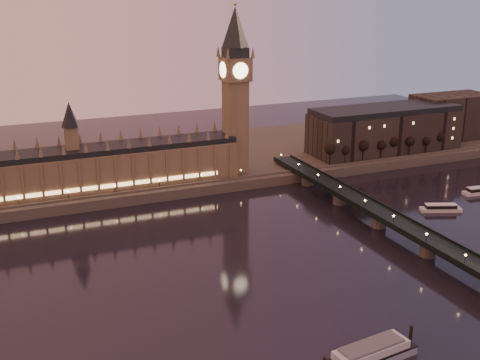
% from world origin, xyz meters
% --- Properties ---
extents(ground, '(700.00, 700.00, 0.00)m').
position_xyz_m(ground, '(0.00, 0.00, 0.00)').
color(ground, black).
rests_on(ground, ground).
extents(far_embankment, '(560.00, 130.00, 6.00)m').
position_xyz_m(far_embankment, '(30.00, 165.00, 3.00)').
color(far_embankment, '#423D35').
rests_on(far_embankment, ground).
extents(palace_of_westminster, '(180.00, 26.62, 52.00)m').
position_xyz_m(palace_of_westminster, '(-40.12, 120.99, 21.71)').
color(palace_of_westminster, brown).
rests_on(palace_of_westminster, ground).
extents(big_ben, '(17.68, 17.68, 104.00)m').
position_xyz_m(big_ben, '(53.99, 120.99, 63.95)').
color(big_ben, brown).
rests_on(big_ben, ground).
extents(westminster_bridge, '(13.20, 260.00, 15.30)m').
position_xyz_m(westminster_bridge, '(91.61, 0.00, 5.52)').
color(westminster_bridge, black).
rests_on(westminster_bridge, ground).
extents(city_block, '(155.00, 45.00, 34.00)m').
position_xyz_m(city_block, '(194.94, 130.93, 22.24)').
color(city_block, black).
rests_on(city_block, ground).
extents(bare_tree_0, '(6.28, 6.28, 12.76)m').
position_xyz_m(bare_tree_0, '(116.54, 109.00, 15.53)').
color(bare_tree_0, black).
rests_on(bare_tree_0, ground).
extents(bare_tree_1, '(6.28, 6.28, 12.76)m').
position_xyz_m(bare_tree_1, '(129.36, 109.00, 15.53)').
color(bare_tree_1, black).
rests_on(bare_tree_1, ground).
extents(bare_tree_2, '(6.28, 6.28, 12.76)m').
position_xyz_m(bare_tree_2, '(142.18, 109.00, 15.53)').
color(bare_tree_2, black).
rests_on(bare_tree_2, ground).
extents(bare_tree_3, '(6.28, 6.28, 12.76)m').
position_xyz_m(bare_tree_3, '(155.00, 109.00, 15.53)').
color(bare_tree_3, black).
rests_on(bare_tree_3, ground).
extents(bare_tree_4, '(6.28, 6.28, 12.76)m').
position_xyz_m(bare_tree_4, '(167.82, 109.00, 15.53)').
color(bare_tree_4, black).
rests_on(bare_tree_4, ground).
extents(bare_tree_5, '(6.28, 6.28, 12.76)m').
position_xyz_m(bare_tree_5, '(180.64, 109.00, 15.53)').
color(bare_tree_5, black).
rests_on(bare_tree_5, ground).
extents(bare_tree_6, '(6.28, 6.28, 12.76)m').
position_xyz_m(bare_tree_6, '(193.47, 109.00, 15.53)').
color(bare_tree_6, black).
rests_on(bare_tree_6, ground).
extents(bare_tree_7, '(6.28, 6.28, 12.76)m').
position_xyz_m(bare_tree_7, '(206.29, 109.00, 15.53)').
color(bare_tree_7, black).
rests_on(bare_tree_7, ground).
extents(cruise_boat_b, '(23.15, 13.54, 4.18)m').
position_xyz_m(cruise_boat_b, '(137.21, 24.82, 1.84)').
color(cruise_boat_b, silver).
rests_on(cruise_boat_b, ground).
extents(cruise_boat_c, '(22.28, 7.82, 4.37)m').
position_xyz_m(cruise_boat_c, '(179.17, 39.08, 1.92)').
color(cruise_boat_c, silver).
rests_on(cruise_boat_c, ground).
extents(moored_barge, '(38.35, 13.22, 7.08)m').
position_xyz_m(moored_barge, '(19.83, -77.96, 2.99)').
color(moored_barge, '#8E9CB4').
rests_on(moored_barge, ground).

